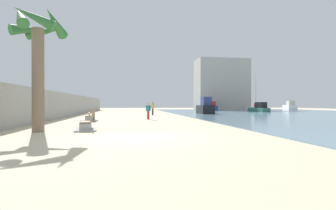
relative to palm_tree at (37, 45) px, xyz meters
The scene contains 14 objects.
ground_plane 16.52m from the palm_tree, 71.34° to the left, with size 120.00×120.00×0.00m, color beige.
seawall 15.58m from the palm_tree, 99.10° to the left, with size 0.80×64.00×2.61m, color #9E9E99.
water_bay 33.06m from the palm_tree, 27.38° to the left, with size 36.00×68.00×0.04m, color #6B8EA3.
palm_tree is the anchor object (origin of this frame).
bench_near 4.87m from the palm_tree, 11.29° to the left, with size 1.37×2.23×0.98m.
bench_far 8.94m from the palm_tree, 78.86° to the left, with size 1.13×2.12×0.98m.
person_walking 19.91m from the palm_tree, 66.93° to the left, with size 0.38×0.42×1.67m.
person_standing 11.97m from the palm_tree, 55.60° to the left, with size 0.43×0.37×1.54m.
boat_far_right 26.58m from the palm_tree, 53.68° to the left, with size 1.94×4.65×2.40m.
boat_mid_bay 39.19m from the palm_tree, 45.07° to the left, with size 1.88×4.85×1.71m.
boat_outer 58.11m from the palm_tree, 43.56° to the left, with size 4.75×7.82×7.63m.
boat_nearest 48.84m from the palm_tree, 48.76° to the left, with size 3.85×4.68×7.63m.
boat_far_left 43.91m from the palm_tree, 59.68° to the left, with size 3.87×6.59×1.93m.
harbor_building 50.55m from the palm_tree, 58.47° to the left, with size 12.00×6.00×11.90m, color #ADAAA3.
Camera 1 is at (-0.44, -10.94, 1.45)m, focal length 26.90 mm.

